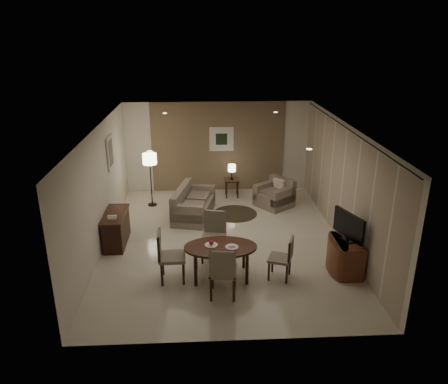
{
  "coord_description": "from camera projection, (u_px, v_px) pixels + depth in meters",
  "views": [
    {
      "loc": [
        -0.5,
        -9.18,
        4.69
      ],
      "look_at": [
        0.0,
        0.2,
        1.15
      ],
      "focal_mm": 35.0,
      "sensor_mm": 36.0,
      "label": 1
    }
  ],
  "objects": [
    {
      "name": "flat_tv",
      "position": [
        349.0,
        226.0,
        8.62
      ],
      "size": [
        0.36,
        0.85,
        0.6
      ],
      "primitive_type": null,
      "rotation": [
        0.0,
        0.0,
        0.35
      ],
      "color": "black",
      "rests_on": "tv_cabinet"
    },
    {
      "name": "art_back_canvas",
      "position": [
        221.0,
        139.0,
        12.92
      ],
      "size": [
        0.34,
        0.01,
        0.34
      ],
      "primitive_type": "cube",
      "color": "black",
      "rests_on": "wall_back"
    },
    {
      "name": "chair_left",
      "position": [
        172.0,
        256.0,
        8.51
      ],
      "size": [
        0.52,
        0.52,
        1.04
      ],
      "primitive_type": null,
      "rotation": [
        0.0,
        0.0,
        1.61
      ],
      "color": "gray",
      "rests_on": "floor"
    },
    {
      "name": "console_desk",
      "position": [
        116.0,
        229.0,
        10.0
      ],
      "size": [
        0.48,
        1.2,
        0.75
      ],
      "primitive_type": null,
      "color": "#432515",
      "rests_on": "floor"
    },
    {
      "name": "floor_lamp",
      "position": [
        151.0,
        180.0,
        12.07
      ],
      "size": [
        0.38,
        0.38,
        1.5
      ],
      "primitive_type": null,
      "color": "#FFE5B7",
      "rests_on": "floor"
    },
    {
      "name": "downlight_fr",
      "position": [
        276.0,
        112.0,
        11.07
      ],
      "size": [
        0.1,
        0.1,
        0.01
      ],
      "primitive_type": "cylinder",
      "color": "white",
      "rests_on": "ceiling"
    },
    {
      "name": "chair_far",
      "position": [
        213.0,
        238.0,
        9.26
      ],
      "size": [
        0.59,
        0.59,
        1.04
      ],
      "primitive_type": null,
      "rotation": [
        0.0,
        0.0,
        -0.19
      ],
      "color": "gray",
      "rests_on": "floor"
    },
    {
      "name": "art_left_canvas",
      "position": [
        111.0,
        153.0,
        10.59
      ],
      "size": [
        0.01,
        0.46,
        0.64
      ],
      "primitive_type": "cube",
      "color": "gray",
      "rests_on": "wall_left"
    },
    {
      "name": "round_rug",
      "position": [
        235.0,
        214.0,
        11.75
      ],
      "size": [
        1.18,
        1.18,
        0.01
      ],
      "primitive_type": "cylinder",
      "color": "#3D3322",
      "rests_on": "floor"
    },
    {
      "name": "tv_cabinet",
      "position": [
        346.0,
        256.0,
        8.86
      ],
      "size": [
        0.48,
        0.9,
        0.7
      ],
      "primitive_type": null,
      "color": "brown",
      "rests_on": "floor"
    },
    {
      "name": "telephone",
      "position": [
        112.0,
        217.0,
        9.57
      ],
      "size": [
        0.2,
        0.14,
        0.09
      ],
      "primitive_type": null,
      "color": "white",
      "rests_on": "console_desk"
    },
    {
      "name": "sofa",
      "position": [
        194.0,
        202.0,
        11.46
      ],
      "size": [
        1.81,
        1.18,
        0.79
      ],
      "primitive_type": null,
      "rotation": [
        0.0,
        0.0,
        1.35
      ],
      "color": "gray",
      "rests_on": "floor"
    },
    {
      "name": "art_left_frame",
      "position": [
        110.0,
        153.0,
        10.59
      ],
      "size": [
        0.03,
        0.6,
        0.8
      ],
      "primitive_type": "cube",
      "color": "silver",
      "rests_on": "wall_left"
    },
    {
      "name": "chair_right",
      "position": [
        280.0,
        258.0,
        8.6
      ],
      "size": [
        0.55,
        0.55,
        0.88
      ],
      "primitive_type": null,
      "rotation": [
        0.0,
        0.0,
        -1.93
      ],
      "color": "gray",
      "rests_on": "floor"
    },
    {
      "name": "fruit_apple",
      "position": [
        211.0,
        243.0,
        8.57
      ],
      "size": [
        0.09,
        0.09,
        0.09
      ],
      "primitive_type": "sphere",
      "color": "#BF1542",
      "rests_on": "plate_a"
    },
    {
      "name": "downlight_fl",
      "position": [
        165.0,
        113.0,
        10.93
      ],
      "size": [
        0.1,
        0.1,
        0.01
      ],
      "primitive_type": "cylinder",
      "color": "white",
      "rests_on": "ceiling"
    },
    {
      "name": "plate_a",
      "position": [
        211.0,
        245.0,
        8.59
      ],
      "size": [
        0.26,
        0.26,
        0.02
      ],
      "primitive_type": "cylinder",
      "color": "white",
      "rests_on": "dining_table"
    },
    {
      "name": "downlight_nr",
      "position": [
        309.0,
        149.0,
        7.7
      ],
      "size": [
        0.1,
        0.1,
        0.01
      ],
      "primitive_type": "cylinder",
      "color": "white",
      "rests_on": "ceiling"
    },
    {
      "name": "plate_b",
      "position": [
        232.0,
        247.0,
        8.52
      ],
      "size": [
        0.26,
        0.26,
        0.02
      ],
      "primitive_type": "cylinder",
      "color": "white",
      "rests_on": "dining_table"
    },
    {
      "name": "taupe_accent",
      "position": [
        218.0,
        147.0,
        13.04
      ],
      "size": [
        3.96,
        0.03,
        2.7
      ],
      "primitive_type": "cube",
      "color": "#79654B",
      "rests_on": "wall_back"
    },
    {
      "name": "art_back_frame",
      "position": [
        221.0,
        139.0,
        12.93
      ],
      "size": [
        0.72,
        0.03,
        0.72
      ],
      "primitive_type": "cube",
      "color": "silver",
      "rests_on": "wall_back"
    },
    {
      "name": "armchair",
      "position": [
        274.0,
        193.0,
        12.12
      ],
      "size": [
        1.18,
        1.19,
        0.78
      ],
      "primitive_type": null,
      "rotation": [
        0.0,
        0.0,
        -0.92
      ],
      "color": "gray",
      "rests_on": "floor"
    },
    {
      "name": "curtain_wall",
      "position": [
        342.0,
        186.0,
        9.93
      ],
      "size": [
        0.08,
        6.7,
        2.58
      ],
      "primitive_type": null,
      "color": "#BBAA92",
      "rests_on": "wall_right"
    },
    {
      "name": "dining_table",
      "position": [
        221.0,
        262.0,
        8.67
      ],
      "size": [
        1.44,
        0.9,
        0.68
      ],
      "primitive_type": null,
      "color": "#432515",
      "rests_on": "floor"
    },
    {
      "name": "table_lamp",
      "position": [
        232.0,
        171.0,
        12.69
      ],
      "size": [
        0.22,
        0.22,
        0.5
      ],
      "primitive_type": null,
      "color": "#FFEAC1",
      "rests_on": "side_table"
    },
    {
      "name": "curtain_rod",
      "position": [
        348.0,
        129.0,
        9.46
      ],
      "size": [
        0.03,
        6.8,
        0.03
      ],
      "primitive_type": "cylinder",
      "rotation": [
        1.57,
        0.0,
        0.0
      ],
      "color": "black",
      "rests_on": "wall_right"
    },
    {
      "name": "side_table",
      "position": [
        232.0,
        188.0,
        12.87
      ],
      "size": [
        0.42,
        0.42,
        0.53
      ],
      "primitive_type": null,
      "color": "black",
      "rests_on": "floor"
    },
    {
      "name": "downlight_nl",
      "position": [
        150.0,
        151.0,
        7.56
      ],
      "size": [
        0.1,
        0.1,
        0.01
      ],
      "primitive_type": "cylinder",
      "color": "white",
      "rests_on": "ceiling"
    },
    {
      "name": "room_shell",
      "position": [
        224.0,
        181.0,
        10.16
      ],
      "size": [
        5.5,
        7.0,
        2.7
      ],
      "color": "beige",
      "rests_on": "ground"
    },
    {
      "name": "chair_near",
      "position": [
        223.0,
        270.0,
        8.0
      ],
      "size": [
        0.55,
        0.55,
        1.04
      ],
      "primitive_type": null,
      "rotation": [
        0.0,
        0.0,
        3.04
      ],
      "color": "gray",
      "rests_on": "floor"
    },
    {
      "name": "napkin",
      "position": [
        232.0,
        246.0,
        8.51
      ],
      "size": [
        0.12,
        0.08,
        0.03
      ],
      "primitive_type": "cube",
      "color": "white",
      "rests_on": "plate_b"
    }
  ]
}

